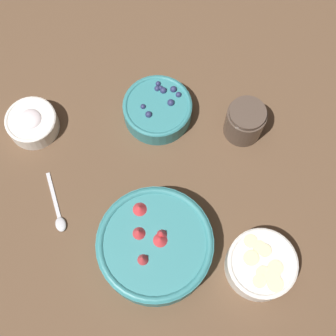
{
  "coord_description": "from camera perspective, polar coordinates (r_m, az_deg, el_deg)",
  "views": [
    {
      "loc": [
        0.1,
        -0.39,
        0.96
      ],
      "look_at": [
        0.05,
        -0.04,
        0.04
      ],
      "focal_mm": 50.0,
      "sensor_mm": 36.0,
      "label": 1
    }
  ],
  "objects": [
    {
      "name": "bowl_bananas",
      "position": [
        0.96,
        11.27,
        -11.48
      ],
      "size": [
        0.14,
        0.14,
        0.06
      ],
      "color": "white",
      "rests_on": "ground_plane"
    },
    {
      "name": "jar_chocolate",
      "position": [
        1.04,
        9.33,
        5.56
      ],
      "size": [
        0.09,
        0.09,
        0.09
      ],
      "color": "#4C3D33",
      "rests_on": "ground_plane"
    },
    {
      "name": "bowl_strawberries",
      "position": [
        0.94,
        -1.6,
        -9.38
      ],
      "size": [
        0.23,
        0.23,
        0.09
      ],
      "color": "teal",
      "rests_on": "ground_plane"
    },
    {
      "name": "ground_plane",
      "position": [
        1.04,
        -2.46,
        1.64
      ],
      "size": [
        4.0,
        4.0,
        0.0
      ],
      "primitive_type": "plane",
      "color": "brown"
    },
    {
      "name": "bowl_blueberries",
      "position": [
        1.06,
        -1.28,
        7.22
      ],
      "size": [
        0.15,
        0.15,
        0.06
      ],
      "color": "teal",
      "rests_on": "ground_plane"
    },
    {
      "name": "bowl_cream",
      "position": [
        1.08,
        -16.25,
        5.37
      ],
      "size": [
        0.11,
        0.11,
        0.05
      ],
      "color": "white",
      "rests_on": "ground_plane"
    },
    {
      "name": "spoon",
      "position": [
        1.02,
        -13.27,
        -5.38
      ],
      "size": [
        0.08,
        0.13,
        0.01
      ],
      "color": "silver",
      "rests_on": "ground_plane"
    }
  ]
}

